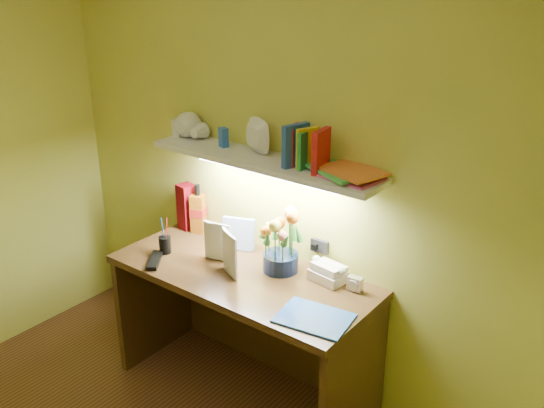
% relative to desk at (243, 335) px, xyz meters
% --- Properties ---
extents(desk, '(1.40, 0.60, 0.75)m').
position_rel_desk_xyz_m(desk, '(0.00, 0.00, 0.00)').
color(desk, '#3A2410').
rests_on(desk, ground).
extents(flower_bouquet, '(0.25, 0.25, 0.32)m').
position_rel_desk_xyz_m(flower_bouquet, '(0.14, 0.14, 0.54)').
color(flower_bouquet, '#0E1A3B').
rests_on(flower_bouquet, desk).
extents(telephone, '(0.19, 0.15, 0.10)m').
position_rel_desk_xyz_m(telephone, '(0.39, 0.20, 0.43)').
color(telephone, white).
rests_on(telephone, desk).
extents(desk_clock, '(0.08, 0.04, 0.07)m').
position_rel_desk_xyz_m(desk_clock, '(0.55, 0.19, 0.41)').
color(desk_clock, '#BCBDC1').
rests_on(desk_clock, desk).
extents(whisky_bottle, '(0.10, 0.10, 0.29)m').
position_rel_desk_xyz_m(whisky_bottle, '(-0.52, 0.23, 0.52)').
color(whisky_bottle, '#A1530F').
rests_on(whisky_bottle, desk).
extents(whisky_box, '(0.10, 0.10, 0.27)m').
position_rel_desk_xyz_m(whisky_box, '(-0.61, 0.23, 0.51)').
color(whisky_box, '#61060D').
rests_on(whisky_box, desk).
extents(pen_cup, '(0.08, 0.08, 0.16)m').
position_rel_desk_xyz_m(pen_cup, '(-0.47, -0.08, 0.45)').
color(pen_cup, black).
rests_on(pen_cup, desk).
extents(art_card, '(0.18, 0.10, 0.18)m').
position_rel_desk_xyz_m(art_card, '(-0.19, 0.20, 0.46)').
color(art_card, silver).
rests_on(art_card, desk).
extents(tv_remote, '(0.16, 0.19, 0.02)m').
position_rel_desk_xyz_m(tv_remote, '(-0.43, -0.19, 0.39)').
color(tv_remote, black).
rests_on(tv_remote, desk).
extents(blue_folder, '(0.35, 0.28, 0.01)m').
position_rel_desk_xyz_m(blue_folder, '(0.53, -0.13, 0.38)').
color(blue_folder, blue).
rests_on(blue_folder, desk).
extents(desk_book_a, '(0.16, 0.04, 0.21)m').
position_rel_desk_xyz_m(desk_book_a, '(-0.27, 0.02, 0.48)').
color(desk_book_a, silver).
rests_on(desk_book_a, desk).
extents(desk_book_b, '(0.16, 0.09, 0.23)m').
position_rel_desk_xyz_m(desk_book_b, '(-0.11, -0.01, 0.49)').
color(desk_book_b, white).
rests_on(desk_book_b, desk).
extents(wall_shelf, '(1.31, 0.35, 0.23)m').
position_rel_desk_xyz_m(wall_shelf, '(0.01, 0.18, 0.96)').
color(wall_shelf, white).
rests_on(wall_shelf, ground).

